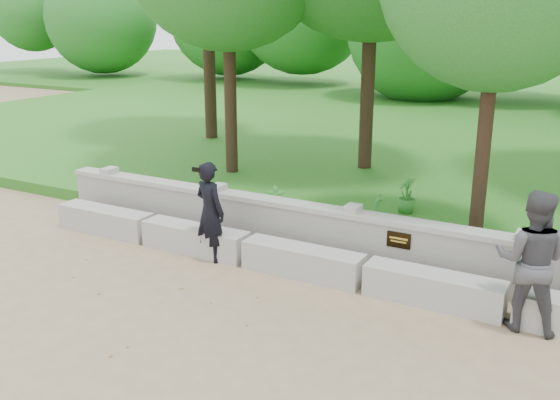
% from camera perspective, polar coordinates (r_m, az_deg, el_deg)
% --- Properties ---
extents(ground, '(80.00, 80.00, 0.00)m').
position_cam_1_polar(ground, '(7.64, 2.28, -13.35)').
color(ground, '#987D5D').
rests_on(ground, ground).
extents(lawn, '(40.00, 22.00, 0.25)m').
position_cam_1_polar(lawn, '(20.48, 20.29, 5.26)').
color(lawn, '#1E6019').
rests_on(lawn, ground).
extents(concrete_bench, '(11.90, 0.45, 0.45)m').
position_cam_1_polar(concrete_bench, '(9.10, 7.73, -6.75)').
color(concrete_bench, '#B0ADA6').
rests_on(concrete_bench, ground).
extents(parapet_wall, '(12.50, 0.35, 0.90)m').
position_cam_1_polar(parapet_wall, '(9.62, 9.32, -3.96)').
color(parapet_wall, '#A5A39C').
rests_on(parapet_wall, ground).
extents(man_main, '(0.67, 0.62, 1.62)m').
position_cam_1_polar(man_main, '(9.93, -6.42, -1.07)').
color(man_main, black).
rests_on(man_main, ground).
extents(visitor_left, '(0.90, 0.71, 1.81)m').
position_cam_1_polar(visitor_left, '(8.29, 21.97, -5.19)').
color(visitor_left, '#414146').
rests_on(visitor_left, ground).
extents(shrub_a, '(0.41, 0.40, 0.65)m').
position_cam_1_polar(shrub_a, '(11.07, -0.37, -0.36)').
color(shrub_a, '#2E7A29').
rests_on(shrub_a, lawn).
extents(shrub_b, '(0.29, 0.34, 0.58)m').
position_cam_1_polar(shrub_b, '(10.95, 8.70, -0.93)').
color(shrub_b, '#2E7A29').
rests_on(shrub_b, lawn).
extents(shrub_d, '(0.49, 0.50, 0.67)m').
position_cam_1_polar(shrub_d, '(11.80, 11.50, 0.42)').
color(shrub_d, '#2E7A29').
rests_on(shrub_d, lawn).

